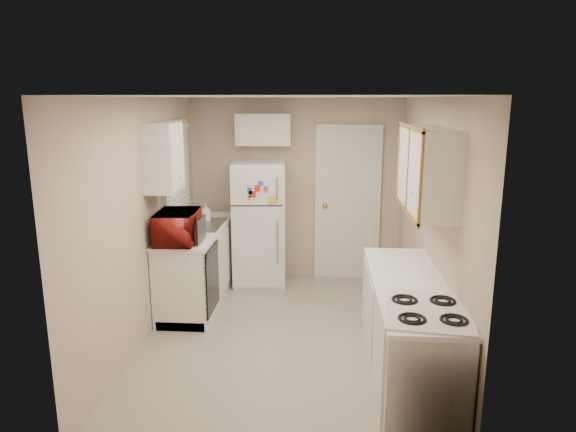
{
  "coord_description": "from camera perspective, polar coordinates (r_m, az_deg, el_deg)",
  "views": [
    {
      "loc": [
        0.38,
        -4.87,
        2.38
      ],
      "look_at": [
        0.0,
        0.5,
        1.15
      ],
      "focal_mm": 32.0,
      "sensor_mm": 36.0,
      "label": 1
    }
  ],
  "objects": [
    {
      "name": "upper_cabinet_right",
      "position": [
        4.49,
        15.26,
        5.01
      ],
      "size": [
        0.3,
        1.2,
        0.7
      ],
      "primitive_type": "cube",
      "color": "silver",
      "rests_on": "wall_right"
    },
    {
      "name": "left_counter",
      "position": [
        6.26,
        -9.88,
        -5.29
      ],
      "size": [
        0.6,
        1.8,
        0.9
      ],
      "primitive_type": "cube",
      "color": "silver",
      "rests_on": "floor"
    },
    {
      "name": "upper_cabinet_left",
      "position": [
        5.37,
        -13.72,
        6.32
      ],
      "size": [
        0.3,
        0.45,
        0.7
      ],
      "primitive_type": "cube",
      "color": "silver",
      "rests_on": "wall_left"
    },
    {
      "name": "microwave",
      "position": [
        5.51,
        -12.15,
        -1.38
      ],
      "size": [
        0.62,
        0.37,
        0.4
      ],
      "primitive_type": "imported",
      "rotation": [
        0.0,
        0.0,
        1.63
      ],
      "color": "maroon",
      "rests_on": "left_counter"
    },
    {
      "name": "floor",
      "position": [
        5.43,
        -0.38,
        -13.12
      ],
      "size": [
        3.8,
        3.8,
        0.0
      ],
      "primitive_type": "plane",
      "color": "#B2AA9D",
      "rests_on": "ground"
    },
    {
      "name": "ceiling",
      "position": [
        4.88,
        -0.42,
        13.12
      ],
      "size": [
        3.8,
        3.8,
        0.0
      ],
      "primitive_type": "plane",
      "color": "white",
      "rests_on": "floor"
    },
    {
      "name": "right_counter",
      "position": [
        4.56,
        13.07,
        -12.52
      ],
      "size": [
        0.6,
        2.0,
        0.9
      ],
      "primitive_type": "cube",
      "color": "silver",
      "rests_on": "floor"
    },
    {
      "name": "wall_right",
      "position": [
        5.11,
        15.45,
        -0.94
      ],
      "size": [
        3.8,
        3.8,
        0.0
      ],
      "primitive_type": "plane",
      "color": "#C0AA93",
      "rests_on": "floor"
    },
    {
      "name": "sink",
      "position": [
        6.28,
        -9.7,
        -1.31
      ],
      "size": [
        0.54,
        0.74,
        0.16
      ],
      "primitive_type": "cube",
      "color": "gray",
      "rests_on": "left_counter"
    },
    {
      "name": "wall_front",
      "position": [
        3.21,
        -3.03,
        -8.65
      ],
      "size": [
        2.8,
        2.8,
        0.0
      ],
      "primitive_type": "plane",
      "color": "#C0AA93",
      "rests_on": "floor"
    },
    {
      "name": "refrigerator",
      "position": [
        6.68,
        -3.18,
        -0.8
      ],
      "size": [
        0.71,
        0.69,
        1.61
      ],
      "primitive_type": "cube",
      "rotation": [
        0.0,
        0.0,
        0.08
      ],
      "color": "silver",
      "rests_on": "floor"
    },
    {
      "name": "wall_back",
      "position": [
        6.88,
        0.82,
        2.99
      ],
      "size": [
        2.8,
        2.8,
        0.0
      ],
      "primitive_type": "plane",
      "color": "#C0AA93",
      "rests_on": "floor"
    },
    {
      "name": "interior_door",
      "position": [
        6.87,
        6.63,
        1.37
      ],
      "size": [
        0.86,
        0.06,
        2.08
      ],
      "primitive_type": "cube",
      "color": "silver",
      "rests_on": "floor"
    },
    {
      "name": "stove",
      "position": [
        4.04,
        14.89,
        -16.2
      ],
      "size": [
        0.69,
        0.81,
        0.89
      ],
      "primitive_type": "cube",
      "rotation": [
        0.0,
        0.0,
        -0.13
      ],
      "color": "silver",
      "rests_on": "floor"
    },
    {
      "name": "soap_bottle",
      "position": [
        6.48,
        -9.11,
        0.41
      ],
      "size": [
        0.12,
        0.12,
        0.21
      ],
      "primitive_type": "imported",
      "rotation": [
        0.0,
        0.0,
        0.35
      ],
      "color": "white",
      "rests_on": "left_counter"
    },
    {
      "name": "dishwasher",
      "position": [
        5.63,
        -8.46,
        -6.89
      ],
      "size": [
        0.03,
        0.58,
        0.72
      ],
      "primitive_type": "cube",
      "color": "black",
      "rests_on": "floor"
    },
    {
      "name": "wall_left",
      "position": [
        5.31,
        -15.63,
        -0.44
      ],
      "size": [
        3.8,
        3.8,
        0.0
      ],
      "primitive_type": "plane",
      "color": "#C0AA93",
      "rests_on": "floor"
    },
    {
      "name": "window_blinds",
      "position": [
        6.21,
        -12.3,
        5.37
      ],
      "size": [
        0.1,
        0.98,
        1.08
      ],
      "primitive_type": "cube",
      "color": "silver",
      "rests_on": "wall_left"
    },
    {
      "name": "cabinet_over_fridge",
      "position": [
        6.67,
        -2.71,
        9.59
      ],
      "size": [
        0.7,
        0.3,
        0.4
      ],
      "primitive_type": "cube",
      "color": "silver",
      "rests_on": "wall_back"
    }
  ]
}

